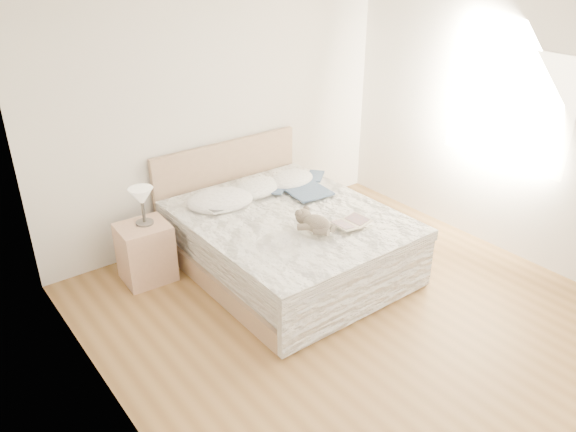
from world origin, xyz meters
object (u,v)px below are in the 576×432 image
at_px(table_lamp, 142,199).
at_px(childrens_book, 350,223).
at_px(nightstand, 146,252).
at_px(bed, 284,238).
at_px(photo_book, 221,208).
at_px(teddy_bear, 317,230).

height_order(table_lamp, childrens_book, table_lamp).
bearing_deg(table_lamp, childrens_book, -41.49).
xyz_separation_m(nightstand, table_lamp, (0.04, 0.02, 0.53)).
height_order(bed, nightstand, bed).
xyz_separation_m(photo_book, teddy_bear, (0.40, -0.91, 0.02)).
relative_size(nightstand, table_lamp, 1.60).
bearing_deg(table_lamp, nightstand, -148.03).
bearing_deg(childrens_book, bed, 111.46).
bearing_deg(nightstand, childrens_book, -40.24).
height_order(photo_book, childrens_book, same).
bearing_deg(photo_book, childrens_book, -58.08).
distance_m(bed, photo_book, 0.67).
bearing_deg(bed, teddy_bear, -96.72).
height_order(bed, table_lamp, bed).
height_order(nightstand, teddy_bear, teddy_bear).
xyz_separation_m(table_lamp, childrens_book, (1.39, -1.23, -0.18)).
bearing_deg(bed, childrens_book, -65.55).
distance_m(bed, childrens_book, 0.74).
relative_size(table_lamp, photo_book, 1.11).
bearing_deg(teddy_bear, childrens_book, -24.15).
distance_m(bed, nightstand, 1.30).
xyz_separation_m(childrens_book, teddy_bear, (-0.34, 0.05, 0.02)).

